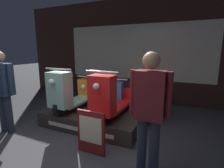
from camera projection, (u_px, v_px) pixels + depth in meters
ground_plane at (56, 163)px, 2.57m from camera, size 30.00×30.00×0.00m
shop_wall_back at (135, 51)px, 5.54m from camera, size 8.50×0.09×3.20m
display_platform at (97, 116)px, 3.99m from camera, size 2.14×1.48×0.32m
scooter_display_left at (78, 91)px, 4.03m from camera, size 0.62×1.75×0.97m
scooter_display_right at (116, 96)px, 3.63m from camera, size 0.62×1.75×0.97m
scooter_backrow_0 at (78, 91)px, 5.42m from camera, size 0.62×1.75×0.97m
scooter_backrow_1 at (99, 93)px, 5.10m from camera, size 0.62×1.75×0.97m
scooter_backrow_2 at (124, 96)px, 4.78m from camera, size 0.62×1.75×0.97m
scooter_backrow_3 at (152, 100)px, 4.46m from camera, size 0.62×1.75×0.97m
person_left_browsing at (2, 86)px, 3.38m from camera, size 0.58×0.24×1.61m
person_right_browsing at (149, 108)px, 2.19m from camera, size 0.53×0.21×1.63m
price_sign_board at (91, 132)px, 2.75m from camera, size 0.49×0.04×0.71m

